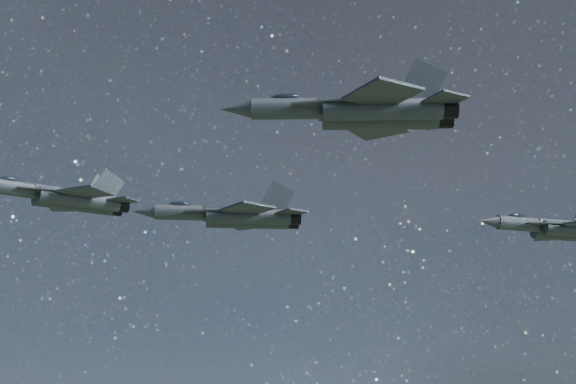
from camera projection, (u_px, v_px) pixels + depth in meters
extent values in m
cylinder|color=#30373C|center=(23.00, 189.00, 72.06)|extent=(6.65, 3.71, 1.39)
ellipsoid|color=#18222C|center=(11.00, 181.00, 71.68)|extent=(2.32, 1.65, 0.69)
cube|color=#30373C|center=(73.00, 197.00, 74.47)|extent=(7.30, 3.92, 1.16)
cylinder|color=#30373C|center=(80.00, 200.00, 73.82)|extent=(7.49, 4.04, 1.39)
cylinder|color=#30373C|center=(73.00, 204.00, 75.28)|extent=(7.49, 4.04, 1.39)
cylinder|color=black|center=(122.00, 205.00, 75.96)|extent=(1.55, 1.62, 1.28)
cylinder|color=black|center=(115.00, 209.00, 77.41)|extent=(1.55, 1.62, 1.28)
cube|color=#30373C|center=(44.00, 190.00, 71.89)|extent=(4.74, 1.81, 0.11)
cube|color=#30373C|center=(37.00, 196.00, 73.85)|extent=(4.44, 3.32, 0.11)
cube|color=#30373C|center=(86.00, 192.00, 72.03)|extent=(5.10, 5.01, 0.18)
cube|color=#30373C|center=(65.00, 206.00, 76.97)|extent=(4.04, 4.39, 0.18)
cube|color=#30373C|center=(123.00, 201.00, 74.88)|extent=(3.02, 3.00, 0.13)
cube|color=#30373C|center=(107.00, 209.00, 78.22)|extent=(2.36, 2.51, 0.13)
cube|color=#30373C|center=(108.00, 185.00, 75.43)|extent=(3.02, 1.03, 3.18)
cube|color=#30373C|center=(100.00, 191.00, 77.24)|extent=(2.85, 1.50, 3.18)
cylinder|color=#30373C|center=(192.00, 213.00, 89.51)|extent=(8.37, 2.52, 1.74)
cone|color=#30373C|center=(144.00, 212.00, 89.00)|extent=(2.81, 1.81, 1.56)
ellipsoid|color=#18222C|center=(180.00, 205.00, 89.60)|extent=(2.75, 1.42, 0.86)
cube|color=#30373C|center=(244.00, 214.00, 90.05)|extent=(9.25, 2.53, 1.45)
cylinder|color=#30373C|center=(248.00, 216.00, 88.89)|extent=(9.48, 2.62, 1.74)
cylinder|color=#30373C|center=(247.00, 221.00, 91.03)|extent=(9.48, 2.62, 1.74)
cylinder|color=black|center=(294.00, 218.00, 89.38)|extent=(1.59, 1.73, 1.60)
cylinder|color=black|center=(292.00, 222.00, 91.52)|extent=(1.59, 1.73, 1.60)
cube|color=#30373C|center=(210.00, 211.00, 88.22)|extent=(5.90, 2.82, 0.13)
cube|color=#30373C|center=(210.00, 217.00, 91.11)|extent=(5.88, 1.78, 0.13)
cube|color=#30373C|center=(248.00, 209.00, 86.36)|extent=(5.93, 6.17, 0.22)
cube|color=#30373C|center=(244.00, 224.00, 93.64)|extent=(6.27, 6.38, 0.22)
cube|color=#30373C|center=(292.00, 212.00, 88.00)|extent=(3.49, 3.60, 0.17)
cube|color=#30373C|center=(287.00, 223.00, 92.93)|extent=(3.70, 3.75, 0.17)
cube|color=#30373C|center=(278.00, 198.00, 89.47)|extent=(3.84, 0.86, 3.96)
cube|color=#30373C|center=(275.00, 204.00, 92.15)|extent=(3.88, 0.59, 3.96)
cylinder|color=#30373C|center=(303.00, 109.00, 50.42)|extent=(6.63, 2.76, 1.37)
cone|color=#30373C|center=(236.00, 109.00, 50.53)|extent=(2.32, 1.66, 1.23)
ellipsoid|color=#18222C|center=(286.00, 99.00, 50.62)|extent=(2.24, 1.36, 0.67)
cube|color=#30373C|center=(376.00, 108.00, 50.29)|extent=(7.30, 2.86, 1.14)
cylinder|color=#30373C|center=(383.00, 109.00, 49.33)|extent=(7.48, 2.95, 1.37)
cylinder|color=#30373C|center=(380.00, 119.00, 51.03)|extent=(7.48, 2.95, 1.37)
cylinder|color=black|center=(448.00, 109.00, 49.23)|extent=(1.39, 1.48, 1.26)
cylinder|color=black|center=(444.00, 119.00, 50.92)|extent=(1.39, 1.48, 1.26)
cube|color=#30373C|center=(329.00, 103.00, 49.21)|extent=(4.56, 2.71, 0.11)
cube|color=#30373C|center=(328.00, 116.00, 51.50)|extent=(4.58, 1.10, 0.11)
cube|color=#30373C|center=(383.00, 94.00, 47.35)|extent=(4.39, 4.66, 0.18)
cube|color=#30373C|center=(375.00, 128.00, 53.11)|extent=(5.02, 5.02, 0.18)
cube|color=#30373C|center=(445.00, 99.00, 48.18)|extent=(2.58, 2.69, 0.13)
cube|color=#30373C|center=(435.00, 122.00, 52.08)|extent=(2.97, 2.98, 0.13)
cube|color=#30373C|center=(423.00, 82.00, 49.48)|extent=(2.95, 1.04, 3.12)
cube|color=#30373C|center=(419.00, 96.00, 51.60)|extent=(3.04, 0.56, 3.12)
cylinder|color=#30373C|center=(527.00, 224.00, 74.58)|extent=(6.43, 1.99, 1.33)
cone|color=#30373C|center=(489.00, 221.00, 73.41)|extent=(2.16, 1.41, 1.20)
ellipsoid|color=#18222C|center=(517.00, 217.00, 74.45)|extent=(2.12, 1.11, 0.66)
cube|color=#30373C|center=(568.00, 228.00, 75.84)|extent=(7.10, 2.01, 1.11)
cylinder|color=#30373C|center=(566.00, 234.00, 76.63)|extent=(7.28, 2.08, 1.33)
cube|color=#30373C|center=(549.00, 224.00, 73.93)|extent=(4.51, 1.32, 0.10)
cube|color=#30373C|center=(535.00, 229.00, 76.06)|extent=(4.52, 2.20, 0.10)
cube|color=#30373C|center=(552.00, 236.00, 78.51)|extent=(4.53, 4.72, 0.17)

